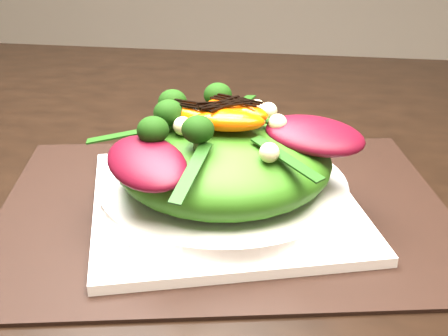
# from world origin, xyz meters

# --- Properties ---
(dining_table) EXTENTS (1.60, 0.90, 0.75)m
(dining_table) POSITION_xyz_m (0.00, 0.00, 0.73)
(dining_table) COLOR black
(dining_table) RESTS_ON floor
(placemat) EXTENTS (0.50, 0.42, 0.00)m
(placemat) POSITION_xyz_m (0.14, -0.18, 0.75)
(placemat) COLOR black
(placemat) RESTS_ON dining_table
(plate_base) EXTENTS (0.32, 0.32, 0.01)m
(plate_base) POSITION_xyz_m (0.14, -0.18, 0.76)
(plate_base) COLOR white
(plate_base) RESTS_ON placemat
(salad_bowl) EXTENTS (0.31, 0.31, 0.02)m
(salad_bowl) POSITION_xyz_m (0.14, -0.18, 0.77)
(salad_bowl) COLOR white
(salad_bowl) RESTS_ON plate_base
(lettuce_mound) EXTENTS (0.25, 0.25, 0.07)m
(lettuce_mound) POSITION_xyz_m (0.14, -0.18, 0.80)
(lettuce_mound) COLOR #326A13
(lettuce_mound) RESTS_ON salad_bowl
(radicchio_leaf) EXTENTS (0.10, 0.07, 0.02)m
(radicchio_leaf) POSITION_xyz_m (0.22, -0.18, 0.84)
(radicchio_leaf) COLOR #450713
(radicchio_leaf) RESTS_ON lettuce_mound
(orange_segment) EXTENTS (0.07, 0.04, 0.02)m
(orange_segment) POSITION_xyz_m (0.12, -0.17, 0.85)
(orange_segment) COLOR #DF4503
(orange_segment) RESTS_ON lettuce_mound
(broccoli_floret) EXTENTS (0.04, 0.04, 0.04)m
(broccoli_floret) POSITION_xyz_m (0.07, -0.16, 0.85)
(broccoli_floret) COLOR black
(broccoli_floret) RESTS_ON lettuce_mound
(macadamia_nut) EXTENTS (0.02, 0.02, 0.02)m
(macadamia_nut) POSITION_xyz_m (0.16, -0.21, 0.85)
(macadamia_nut) COLOR #FFE3B3
(macadamia_nut) RESTS_ON lettuce_mound
(balsamic_drizzle) EXTENTS (0.04, 0.01, 0.00)m
(balsamic_drizzle) POSITION_xyz_m (0.12, -0.17, 0.86)
(balsamic_drizzle) COLOR black
(balsamic_drizzle) RESTS_ON orange_segment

